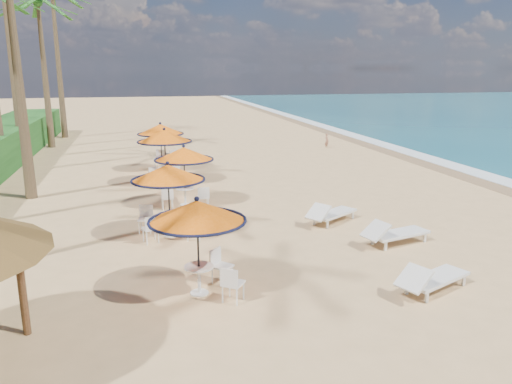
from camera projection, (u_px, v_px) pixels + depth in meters
ground at (401, 267)px, 12.45m from camera, size 160.00×160.00×0.00m
foam_strip at (471, 171)px, 23.99m from camera, size 1.20×140.00×0.04m
wetsand_band at (454, 172)px, 23.79m from camera, size 1.40×140.00×0.02m
station_0 at (201, 220)px, 10.59m from camera, size 2.12×2.12×2.21m
station_1 at (167, 182)px, 14.36m from camera, size 2.15×2.15×2.24m
station_2 at (184, 160)px, 17.63m from camera, size 2.12×2.12×2.21m
station_3 at (164, 143)px, 21.02m from camera, size 2.31×2.37×2.41m
station_4 at (161, 135)px, 24.03m from camera, size 2.23×2.23×2.33m
lounger_near at (431, 278)px, 10.96m from camera, size 2.08×1.37×0.71m
lounger_mid at (394, 233)px, 13.95m from camera, size 2.17×1.14×0.74m
lounger_far at (330, 213)px, 15.90m from camera, size 2.03×1.61×0.72m
palm_6 at (39, 11)px, 29.46m from camera, size 5.00×5.00×8.88m
palm_7 at (53, 2)px, 33.60m from camera, size 5.00×5.00×10.04m
person at (327, 140)px, 31.12m from camera, size 0.28×0.38×0.95m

